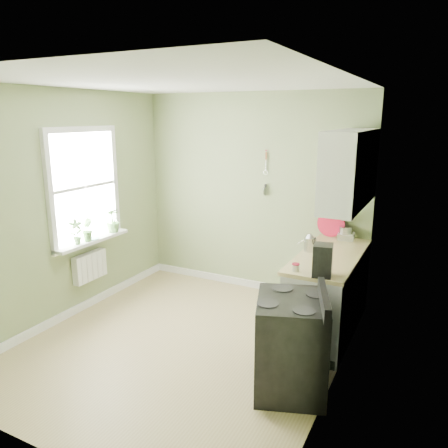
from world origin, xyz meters
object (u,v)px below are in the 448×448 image
at_px(kettle, 309,243).
at_px(coffee_maker, 322,261).
at_px(stand_mixer, 347,225).
at_px(stove, 291,344).

distance_m(kettle, coffee_maker, 0.77).
bearing_deg(stand_mixer, kettle, -109.72).
bearing_deg(coffee_maker, stand_mixer, 92.52).
bearing_deg(stove, stand_mixer, 88.93).
distance_m(stove, stand_mixer, 2.09).
xyz_separation_m(stand_mixer, kettle, (-0.26, -0.74, -0.06)).
height_order(stove, coffee_maker, coffee_maker).
height_order(stove, stand_mixer, stand_mixer).
bearing_deg(stove, kettle, 100.34).
height_order(stand_mixer, kettle, stand_mixer).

